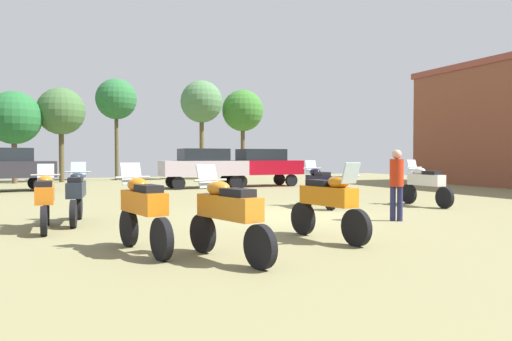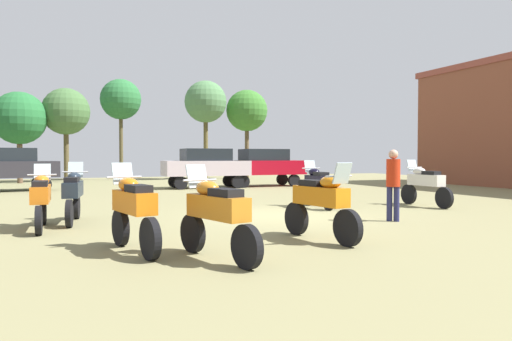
% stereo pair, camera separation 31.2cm
% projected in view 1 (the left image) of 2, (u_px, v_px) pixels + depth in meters
% --- Properties ---
extents(ground_plane, '(44.00, 52.00, 0.02)m').
position_uv_depth(ground_plane, '(288.00, 215.00, 13.27)').
color(ground_plane, olive).
extents(motorcycle_1, '(0.62, 2.27, 1.50)m').
position_uv_depth(motorcycle_1, '(425.00, 183.00, 15.67)').
color(motorcycle_1, black).
rests_on(motorcycle_1, ground).
extents(motorcycle_2, '(0.62, 2.18, 1.49)m').
position_uv_depth(motorcycle_2, '(319.00, 184.00, 15.19)').
color(motorcycle_2, black).
rests_on(motorcycle_2, ground).
extents(motorcycle_3, '(0.62, 2.26, 1.45)m').
position_uv_depth(motorcycle_3, '(45.00, 198.00, 10.54)').
color(motorcycle_3, black).
rests_on(motorcycle_3, ground).
extents(motorcycle_5, '(0.78, 2.15, 1.49)m').
position_uv_depth(motorcycle_5, '(228.00, 213.00, 7.50)').
color(motorcycle_5, black).
rests_on(motorcycle_5, ground).
extents(motorcycle_6, '(0.70, 2.12, 1.51)m').
position_uv_depth(motorcycle_6, '(143.00, 209.00, 8.08)').
color(motorcycle_6, black).
rests_on(motorcycle_6, ground).
extents(motorcycle_7, '(0.65, 2.22, 1.48)m').
position_uv_depth(motorcycle_7, '(76.00, 193.00, 11.61)').
color(motorcycle_7, black).
rests_on(motorcycle_7, ground).
extents(motorcycle_8, '(0.68, 2.21, 1.51)m').
position_uv_depth(motorcycle_8, '(329.00, 202.00, 9.27)').
color(motorcycle_8, black).
rests_on(motorcycle_8, ground).
extents(car_1, '(4.31, 1.84, 2.00)m').
position_uv_depth(car_1, '(261.00, 165.00, 25.86)').
color(car_1, black).
rests_on(car_1, ground).
extents(car_2, '(4.33, 1.87, 2.00)m').
position_uv_depth(car_2, '(203.00, 165.00, 24.42)').
color(car_2, black).
rests_on(car_2, ground).
extents(car_3, '(4.56, 2.59, 2.00)m').
position_uv_depth(car_3, '(3.00, 166.00, 21.87)').
color(car_3, black).
rests_on(car_3, ground).
extents(person_1, '(0.48, 0.48, 1.79)m').
position_uv_depth(person_1, '(397.00, 179.00, 12.01)').
color(person_1, '#22244E').
rests_on(person_1, ground).
extents(tree_1, '(2.88, 2.88, 6.80)m').
position_uv_depth(tree_1, '(202.00, 102.00, 32.98)').
color(tree_1, brown).
rests_on(tree_1, ground).
extents(tree_2, '(3.14, 3.14, 5.47)m').
position_uv_depth(tree_2, '(14.00, 118.00, 28.43)').
color(tree_2, brown).
rests_on(tree_2, ground).
extents(tree_4, '(2.72, 2.72, 6.82)m').
position_uv_depth(tree_4, '(116.00, 100.00, 32.28)').
color(tree_4, '#4D4429').
rests_on(tree_4, ground).
extents(tree_5, '(2.95, 2.95, 6.35)m').
position_uv_depth(tree_5, '(243.00, 111.00, 34.33)').
color(tree_5, brown).
rests_on(tree_5, ground).
extents(tree_7, '(2.92, 2.92, 5.88)m').
position_uv_depth(tree_7, '(61.00, 112.00, 29.91)').
color(tree_7, '#4E4328').
rests_on(tree_7, ground).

